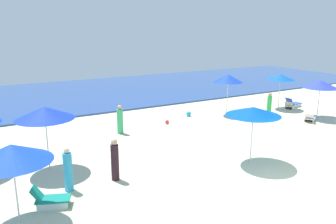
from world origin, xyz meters
The scene contains 18 objects.
ground_plane centered at (0.00, 0.00, 0.00)m, with size 60.00×60.00×0.00m, color beige.
ocean centered at (0.00, 22.09, 0.06)m, with size 60.00×15.82×0.12m, color #28488B.
umbrella_0 centered at (-9.04, 2.57, 2.26)m, with size 2.36×2.36×2.53m.
lounge_chair_0_0 centered at (-8.02, 3.01, 0.29)m, with size 1.36×0.98×0.74m.
umbrella_1 centered at (5.10, 9.82, 2.52)m, with size 1.98×1.98×2.78m.
umbrella_2 centered at (0.49, 2.56, 2.35)m, with size 2.37×2.37×2.54m.
umbrella_4 centered at (-7.43, 6.21, 2.48)m, with size 2.39×2.39×2.73m.
umbrella_5 centered at (9.60, 9.32, 2.34)m, with size 2.00×2.00×2.56m.
lounge_chair_5_0 centered at (10.95, 9.13, 0.27)m, with size 1.22×0.70×0.72m.
lounge_chair_5_1 centered at (10.32, 8.85, 0.24)m, with size 1.39×1.10×0.61m.
umbrella_6 centered at (9.76, 6.11, 2.26)m, with size 2.25×2.25×2.52m.
lounge_chair_6_0 centered at (8.68, 5.83, 0.24)m, with size 1.60×1.22×0.67m.
beachgoer_0 centered at (7.18, 7.94, 0.79)m, with size 0.43×0.43×1.65m.
beachgoer_1 centered at (-5.37, 3.89, 0.82)m, with size 0.36×0.36×1.70m.
beachgoer_3 centered at (-7.18, 3.89, 0.79)m, with size 0.38×0.38×1.68m.
beachgoer_4 centered at (-2.92, 9.44, 0.77)m, with size 0.45×0.45×1.64m.
beach_ball_0 centered at (0.34, 9.79, 0.12)m, with size 0.25×0.25×0.25m, color red.
beach_ball_1 centered at (2.55, 10.73, 0.17)m, with size 0.34×0.34×0.34m, color #26A0D0.
Camera 1 is at (-9.67, -7.80, 5.84)m, focal length 36.05 mm.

